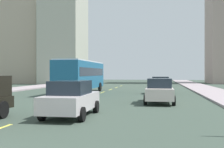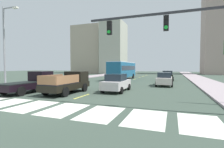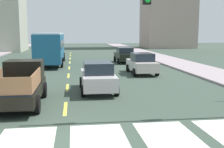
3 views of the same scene
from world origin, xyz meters
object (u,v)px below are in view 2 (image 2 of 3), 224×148
Objects in this scene: pickup_stakebed at (69,83)px; traffic_signal_gantry at (187,34)px; sedan_far at (168,76)px; sedan_mid at (164,79)px; streetlight_left at (5,44)px; city_bus at (123,69)px; pickup_dark at (32,82)px; sedan_near_right at (116,83)px.

pickup_stakebed is 0.61× the size of traffic_signal_gantry.
sedan_far is 8.76m from sedan_mid.
city_bus is at bearing 63.15° from streetlight_left.
pickup_stakebed is 0.58× the size of streetlight_left.
pickup_dark is 0.61× the size of traffic_signal_gantry.
city_bus is (0.18, 17.10, 1.02)m from pickup_stakebed.
city_bus reaches higher than pickup_dark.
pickup_stakebed is 11.99m from sedan_mid.
streetlight_left reaches higher than pickup_stakebed.
sedan_mid is (11.74, 9.74, -0.06)m from pickup_dark.
pickup_dark is 8.16m from sedan_near_right.
traffic_signal_gantry is at bearing -19.72° from pickup_stakebed.
sedan_near_right is at bearing 136.59° from traffic_signal_gantry.
city_bus is at bearing -175.21° from sedan_far.
streetlight_left is at bearing 169.14° from traffic_signal_gantry.
sedan_far is at bearing 94.17° from traffic_signal_gantry.
pickup_dark reaches higher than sedan_near_right.
pickup_dark is 1.18× the size of sedan_far.
city_bus is 19.23m from streetlight_left.
sedan_far is 15.96m from sedan_near_right.
traffic_signal_gantry reaches higher than sedan_near_right.
traffic_signal_gantry is (1.53, -20.91, 3.32)m from sedan_far.
pickup_dark is at bearing -12.62° from streetlight_left.
city_bus reaches higher than pickup_stakebed.
pickup_stakebed is 17.13m from city_bus.
sedan_near_right is at bearing -104.44° from sedan_far.
streetlight_left reaches higher than sedan_near_right.
streetlight_left reaches higher than traffic_signal_gantry.
pickup_dark is 18.44m from city_bus.
sedan_far is 0.52× the size of traffic_signal_gantry.
pickup_stakebed is 19.42m from sedan_far.
sedan_near_right is at bearing -74.50° from city_bus.
pickup_dark is at bearing -121.35° from sedan_far.
city_bus is 1.20× the size of streetlight_left.
pickup_stakebed is at bearing -1.07° from streetlight_left.
city_bus reaches higher than sedan_far.
sedan_near_right is at bearing 28.74° from pickup_stakebed.
sedan_near_right is at bearing -123.26° from sedan_mid.
city_bus is at bearing 88.48° from pickup_stakebed.
pickup_stakebed is 3.74m from pickup_dark.
streetlight_left is at bearing -132.34° from sedan_far.
sedan_mid is at bearing 42.50° from pickup_dark.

